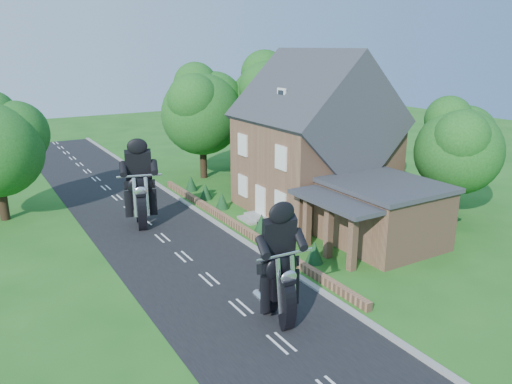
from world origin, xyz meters
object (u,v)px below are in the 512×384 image
annex (381,213)px  motorcycle_lead (278,305)px  garden_wall (238,226)px  motorcycle_follow (142,214)px  house (315,144)px

annex → motorcycle_lead: annex is taller
garden_wall → motorcycle_lead: motorcycle_lead is taller
annex → motorcycle_follow: (-10.21, 9.23, -0.97)m
house → motorcycle_lead: (-9.79, -10.69, -3.60)m
house → motorcycle_follow: (-10.83, 2.43, -3.54)m
garden_wall → annex: annex is taller
house → annex: house is taller
house → annex: bearing=-95.2°
house → annex: 7.30m
house → motorcycle_follow: size_ratio=5.96×
annex → motorcycle_follow: size_ratio=4.11×
motorcycle_lead → house: bearing=-129.6°
garden_wall → motorcycle_lead: 10.35m
motorcycle_lead → motorcycle_follow: bearing=-82.6°
garden_wall → annex: (5.57, -5.80, 1.57)m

